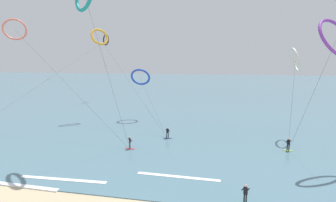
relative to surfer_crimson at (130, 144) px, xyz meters
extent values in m
cube|color=slate|center=(4.59, 87.90, -0.78)|extent=(400.00, 200.00, 0.08)
ellipsoid|color=red|center=(0.00, -0.01, -0.71)|extent=(1.40, 0.40, 0.06)
cylinder|color=black|center=(-0.06, 0.12, -0.28)|extent=(0.12, 0.12, 0.80)
cylinder|color=black|center=(0.06, -0.14, -0.28)|extent=(0.12, 0.12, 0.80)
cube|color=black|center=(0.00, -0.01, 0.43)|extent=(0.32, 0.37, 0.62)
sphere|color=tan|center=(0.00, -0.01, 0.85)|extent=(0.22, 0.22, 0.22)
cylinder|color=black|center=(-0.09, 0.31, 0.48)|extent=(0.49, 0.30, 0.39)
cylinder|color=black|center=(0.09, -0.09, 0.48)|extent=(0.49, 0.30, 0.39)
ellipsoid|color=navy|center=(3.96, 5.69, -0.71)|extent=(1.40, 0.40, 0.06)
cylinder|color=black|center=(4.06, 5.79, -0.28)|extent=(0.12, 0.12, 0.80)
cylinder|color=black|center=(3.87, 5.59, -0.28)|extent=(0.12, 0.12, 0.80)
cube|color=black|center=(3.96, 5.69, 0.43)|extent=(0.36, 0.37, 0.62)
sphere|color=tan|center=(3.96, 5.69, 0.85)|extent=(0.22, 0.22, 0.22)
cylinder|color=black|center=(4.11, 5.97, 0.48)|extent=(0.43, 0.41, 0.39)
cylinder|color=black|center=(3.81, 5.65, 0.48)|extent=(0.43, 0.41, 0.39)
ellipsoid|color=#8CC62D|center=(20.50, 3.38, -0.71)|extent=(1.40, 0.40, 0.06)
cylinder|color=black|center=(20.57, 3.26, -0.28)|extent=(0.12, 0.12, 0.80)
cylinder|color=black|center=(20.43, 3.50, -0.28)|extent=(0.12, 0.12, 0.80)
cube|color=black|center=(20.50, 3.38, 0.43)|extent=(0.34, 0.38, 0.62)
sphere|color=tan|center=(20.50, 3.38, 0.85)|extent=(0.22, 0.22, 0.22)
cylinder|color=black|center=(20.62, 3.31, 0.48)|extent=(0.47, 0.34, 0.39)
cylinder|color=black|center=(20.38, 3.68, 0.48)|extent=(0.47, 0.34, 0.39)
cylinder|color=black|center=(13.89, -11.20, -0.28)|extent=(0.12, 0.12, 0.80)
cylinder|color=black|center=(13.76, -10.96, -0.28)|extent=(0.12, 0.12, 0.80)
cube|color=black|center=(13.83, -11.08, 0.43)|extent=(0.33, 0.38, 0.62)
sphere|color=tan|center=(13.83, -11.08, 0.85)|extent=(0.22, 0.22, 0.22)
cylinder|color=black|center=(13.93, -11.15, 0.48)|extent=(0.48, 0.32, 0.39)
cylinder|color=black|center=(13.72, -10.77, 0.48)|extent=(0.48, 0.32, 0.39)
torus|color=#2647B7|center=(-4.11, 18.42, 7.63)|extent=(4.10, 2.76, 3.51)
cylinder|color=#3F3F3F|center=(-0.07, 12.05, 3.30)|extent=(8.10, 12.75, 8.27)
cylinder|color=#3F3F3F|center=(22.23, 2.04, 6.17)|extent=(3.49, 2.71, 13.99)
torus|color=orange|center=(-12.05, 17.41, 15.52)|extent=(3.83, 4.03, 3.40)
cylinder|color=#3F3F3F|center=(-4.05, 11.55, 7.25)|extent=(16.04, 11.75, 16.17)
cylinder|color=#3F3F3F|center=(-2.08, -1.31, 8.80)|extent=(4.18, 2.64, 19.25)
torus|color=black|center=(-21.65, 41.67, 16.88)|extent=(0.80, 3.32, 3.31)
cylinder|color=#3F3F3F|center=(-22.18, 16.95, 7.94)|extent=(1.07, 49.45, 17.53)
torus|color=#EA7260|center=(-24.34, 9.59, 16.36)|extent=(3.75, 3.81, 3.91)
cylinder|color=#3F3F3F|center=(-12.17, 4.79, 7.69)|extent=(24.36, 9.63, 17.03)
torus|color=silver|center=(22.65, 11.30, 11.03)|extent=(1.56, 3.86, 3.73)
cylinder|color=#3F3F3F|center=(21.57, 7.34, 5.03)|extent=(2.18, 7.95, 11.71)
cube|color=white|center=(-8.70, -11.84, -0.76)|extent=(12.11, 0.85, 0.12)
cube|color=white|center=(-3.46, -9.98, -0.76)|extent=(9.05, 0.83, 0.12)
cube|color=white|center=(7.62, -7.16, -0.76)|extent=(8.50, 0.74, 0.12)
camera|label=1|loc=(11.52, -31.94, 10.95)|focal=28.08mm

